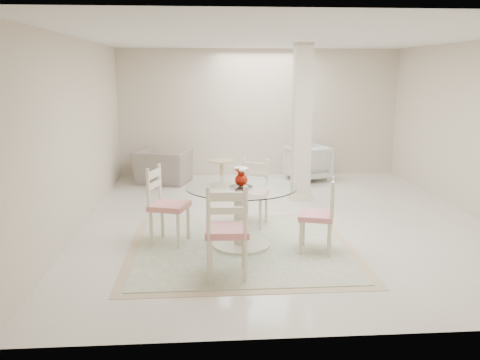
{
  "coord_description": "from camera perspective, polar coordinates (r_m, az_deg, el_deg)",
  "views": [
    {
      "loc": [
        -1.22,
        -7.41,
        2.24
      ],
      "look_at": [
        -0.75,
        -0.99,
        0.85
      ],
      "focal_mm": 38.0,
      "sensor_mm": 36.0,
      "label": 1
    }
  ],
  "objects": [
    {
      "name": "side_table",
      "position": [
        10.0,
        -2.07,
        0.65
      ],
      "size": [
        0.5,
        0.5,
        0.52
      ],
      "color": "tan",
      "rests_on": "ground"
    },
    {
      "name": "room_shell",
      "position": [
        7.52,
        5.19,
        9.2
      ],
      "size": [
        6.02,
        7.02,
        2.71
      ],
      "color": "beige",
      "rests_on": "ground"
    },
    {
      "name": "armchair_white",
      "position": [
        10.67,
        7.6,
        1.93
      ],
      "size": [
        0.99,
        1.0,
        0.72
      ],
      "primitive_type": "imported",
      "rotation": [
        0.0,
        0.0,
        3.47
      ],
      "color": "silver",
      "rests_on": "ground"
    },
    {
      "name": "area_rug",
      "position": [
        6.63,
        0.13,
        -7.51
      ],
      "size": [
        2.88,
        2.88,
        0.02
      ],
      "color": "tan",
      "rests_on": "ground"
    },
    {
      "name": "dining_chair_east",
      "position": [
        6.38,
        9.19,
        -3.36
      ],
      "size": [
        0.52,
        0.52,
        1.04
      ],
      "rotation": [
        0.0,
        0.0,
        -1.86
      ],
      "color": "beige",
      "rests_on": "ground"
    },
    {
      "name": "column",
      "position": [
        8.93,
        6.95,
        6.37
      ],
      "size": [
        0.3,
        0.3,
        2.7
      ],
      "primitive_type": "cube",
      "color": "beige",
      "rests_on": "ground"
    },
    {
      "name": "dining_table",
      "position": [
        6.5,
        0.13,
        -4.13
      ],
      "size": [
        1.41,
        1.41,
        0.81
      ],
      "rotation": [
        0.0,
        0.0,
        -0.24
      ],
      "color": "beige",
      "rests_on": "ground"
    },
    {
      "name": "ground",
      "position": [
        7.84,
        4.93,
        -4.47
      ],
      "size": [
        7.0,
        7.0,
        0.0
      ],
      "primitive_type": "plane",
      "color": "silver",
      "rests_on": "ground"
    },
    {
      "name": "red_vase",
      "position": [
        6.37,
        0.14,
        0.4
      ],
      "size": [
        0.19,
        0.18,
        0.25
      ],
      "color": "#AC1305",
      "rests_on": "dining_table"
    },
    {
      "name": "dining_chair_west",
      "position": [
        6.7,
        -8.54,
        -2.16
      ],
      "size": [
        0.57,
        0.57,
        1.13
      ],
      "rotation": [
        0.0,
        0.0,
        1.25
      ],
      "color": "#EEE5C4",
      "rests_on": "ground"
    },
    {
      "name": "dining_chair_south",
      "position": [
        5.47,
        -1.48,
        -5.02
      ],
      "size": [
        0.49,
        0.49,
        1.18
      ],
      "rotation": [
        0.0,
        0.0,
        3.1
      ],
      "color": "beige",
      "rests_on": "ground"
    },
    {
      "name": "dining_chair_north",
      "position": [
        7.44,
        1.49,
        -0.88
      ],
      "size": [
        0.55,
        0.55,
        1.06
      ],
      "rotation": [
        0.0,
        0.0,
        -0.37
      ],
      "color": "beige",
      "rests_on": "ground"
    },
    {
      "name": "recliner_taupe",
      "position": [
        10.4,
        -8.68,
        1.5
      ],
      "size": [
        1.25,
        1.17,
        0.68
      ],
      "primitive_type": "imported",
      "rotation": [
        0.0,
        0.0,
        2.86
      ],
      "color": "gray",
      "rests_on": "ground"
    }
  ]
}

